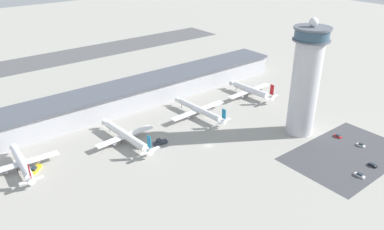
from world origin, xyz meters
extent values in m
plane|color=#9E9B93|center=(0.00, 0.00, 0.00)|extent=(1000.00, 1000.00, 0.00)
cube|color=#B2B2B7|center=(0.00, 70.00, 6.56)|extent=(218.69, 22.00, 13.13)
cube|color=#4C515B|center=(0.00, 70.00, 13.93)|extent=(218.69, 25.00, 1.60)
cube|color=#515154|center=(0.00, 199.70, 0.00)|extent=(328.03, 44.00, 0.01)
cylinder|color=#BCBCC1|center=(49.58, -19.31, 25.83)|extent=(14.58, 14.58, 51.66)
cylinder|color=#565B66|center=(49.58, -19.31, 52.06)|extent=(18.82, 18.82, 0.80)
cylinder|color=#334C60|center=(49.58, -19.31, 55.00)|extent=(17.32, 17.32, 5.09)
cylinder|color=#565B66|center=(49.58, -19.31, 58.05)|extent=(18.82, 18.82, 1.00)
sphere|color=white|center=(49.58, -19.31, 60.84)|extent=(4.58, 4.58, 4.58)
cube|color=#424247|center=(48.83, -49.59, 0.00)|extent=(64.00, 40.00, 0.01)
cylinder|color=silver|center=(-82.66, 37.03, 4.07)|extent=(5.10, 28.08, 3.67)
cone|color=silver|center=(-81.86, 52.63, 4.07)|extent=(3.83, 3.49, 3.67)
cone|color=silver|center=(-83.49, 20.88, 4.07)|extent=(3.52, 4.57, 3.30)
cube|color=silver|center=(-82.63, 37.59, 3.43)|extent=(34.26, 6.14, 0.44)
cylinder|color=#A8A8B2|center=(-89.72, 38.95, 2.32)|extent=(2.22, 4.14, 2.02)
cylinder|color=#A8A8B2|center=(-75.43, 38.22, 2.32)|extent=(2.22, 4.14, 2.02)
cube|color=red|center=(-83.53, 20.00, 8.84)|extent=(0.44, 2.81, 5.87)
cube|color=silver|center=(-83.55, 19.61, 4.44)|extent=(10.37, 2.53, 0.24)
cylinder|color=black|center=(-82.00, 49.78, 1.12)|extent=(0.28, 0.28, 2.23)
cylinder|color=black|center=(-80.11, 36.66, 1.12)|extent=(0.28, 0.28, 2.23)
cylinder|color=black|center=(-85.24, 36.92, 1.12)|extent=(0.28, 0.28, 2.23)
cylinder|color=white|center=(-31.96, 30.12, 4.11)|extent=(6.40, 35.84, 4.02)
cone|color=white|center=(-33.28, 49.71, 4.11)|extent=(4.26, 3.88, 4.02)
cone|color=white|center=(-30.61, 9.93, 4.11)|extent=(3.93, 5.06, 3.62)
cube|color=white|center=(-32.01, 30.83, 3.40)|extent=(33.99, 6.66, 0.44)
cylinder|color=#A8A8B2|center=(-39.15, 31.36, 2.19)|extent=(2.50, 4.56, 2.21)
cylinder|color=#A8A8B2|center=(-25.00, 32.31, 2.19)|extent=(2.50, 4.56, 2.21)
cube|color=#197FB2|center=(-30.54, 8.97, 9.33)|extent=(0.49, 2.81, 6.43)
cube|color=white|center=(-30.51, 8.57, 4.51)|extent=(11.37, 2.75, 0.24)
cylinder|color=black|center=(-33.08, 46.71, 1.05)|extent=(0.28, 0.28, 2.09)
cylinder|color=black|center=(-29.15, 30.23, 1.05)|extent=(0.28, 0.28, 2.09)
cylinder|color=black|center=(-34.77, 29.85, 1.05)|extent=(0.28, 0.28, 2.09)
cylinder|color=white|center=(18.64, 30.83, 4.20)|extent=(5.46, 35.43, 3.57)
cone|color=white|center=(17.61, 50.05, 4.20)|extent=(3.73, 3.40, 3.57)
cone|color=white|center=(19.71, 11.07, 4.20)|extent=(3.43, 4.44, 3.21)
cube|color=white|center=(18.61, 31.53, 3.57)|extent=(40.36, 6.55, 0.44)
cylinder|color=#A8A8B2|center=(10.13, 32.08, 2.49)|extent=(2.17, 4.02, 1.96)
cylinder|color=#A8A8B2|center=(26.98, 32.98, 2.49)|extent=(2.17, 4.02, 1.96)
cube|color=#197FB2|center=(19.75, 10.22, 8.83)|extent=(0.45, 2.81, 5.70)
cube|color=white|center=(19.77, 9.82, 4.55)|extent=(10.08, 2.53, 0.24)
cylinder|color=black|center=(17.76, 47.25, 1.21)|extent=(0.28, 0.28, 2.41)
cylinder|color=black|center=(21.14, 30.87, 1.21)|extent=(0.28, 0.28, 2.41)
cylinder|color=black|center=(16.16, 30.60, 1.21)|extent=(0.28, 0.28, 2.41)
cylinder|color=white|center=(65.91, 33.49, 4.38)|extent=(5.55, 28.42, 4.22)
cone|color=white|center=(65.15, 49.50, 4.38)|extent=(4.40, 4.00, 4.22)
cone|color=white|center=(66.69, 16.84, 4.38)|extent=(4.04, 5.24, 3.80)
cube|color=white|center=(65.88, 34.05, 3.64)|extent=(39.59, 6.25, 0.44)
cylinder|color=#A8A8B2|center=(57.56, 34.66, 2.36)|extent=(2.54, 4.75, 2.32)
cylinder|color=#A8A8B2|center=(74.10, 35.44, 2.36)|extent=(2.54, 4.75, 2.32)
cube|color=red|center=(66.74, 15.83, 9.87)|extent=(0.43, 2.81, 6.76)
cube|color=white|center=(66.76, 15.43, 4.80)|extent=(11.91, 2.55, 0.24)
cylinder|color=black|center=(65.30, 46.40, 1.13)|extent=(0.28, 0.28, 2.26)
cylinder|color=black|center=(68.87, 33.39, 1.13)|extent=(0.28, 0.28, 2.26)
cylinder|color=black|center=(62.97, 33.11, 1.13)|extent=(0.28, 0.28, 2.26)
cube|color=black|center=(-78.61, 32.53, 0.06)|extent=(6.68, 6.38, 0.12)
cube|color=gold|center=(-78.61, 32.53, 0.74)|extent=(7.71, 7.33, 1.48)
cube|color=#232D38|center=(-79.22, 31.98, 2.09)|extent=(3.28, 3.27, 1.21)
cube|color=black|center=(-18.84, 17.30, 0.06)|extent=(6.66, 3.21, 0.12)
cube|color=#2D333D|center=(-18.84, 17.30, 0.85)|extent=(7.88, 3.49, 1.71)
cube|color=#232D38|center=(-19.59, 17.41, 2.41)|extent=(2.57, 2.39, 1.40)
cube|color=black|center=(48.78, -62.83, 0.06)|extent=(1.81, 3.59, 0.12)
cube|color=black|center=(48.78, -62.83, 0.39)|extent=(1.91, 4.26, 0.77)
cube|color=#232D38|center=(48.77, -62.94, 1.09)|extent=(1.62, 2.37, 0.63)
cube|color=black|center=(62.20, -49.34, 0.06)|extent=(1.80, 3.63, 0.12)
cube|color=silver|center=(62.20, -49.34, 0.40)|extent=(1.90, 4.31, 0.79)
cube|color=#232D38|center=(62.20, -49.45, 1.12)|extent=(1.62, 2.39, 0.65)
cube|color=black|center=(61.27, -36.50, 0.06)|extent=(1.87, 3.65, 0.12)
cube|color=red|center=(61.27, -36.50, 0.38)|extent=(1.97, 4.33, 0.76)
cube|color=#232D38|center=(61.27, -36.61, 1.07)|extent=(1.67, 2.41, 0.62)
cube|color=black|center=(36.19, -63.43, 0.06)|extent=(1.71, 4.03, 0.12)
cube|color=silver|center=(36.19, -63.43, 0.43)|extent=(1.79, 4.79, 0.86)
cube|color=#232D38|center=(36.19, -63.55, 1.21)|extent=(1.55, 2.64, 0.70)
camera|label=1|loc=(-111.53, -126.84, 99.57)|focal=35.00mm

